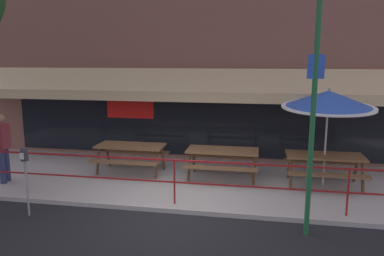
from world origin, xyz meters
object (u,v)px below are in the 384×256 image
(pedestrian_walking, at_px, (3,145))
(patio_umbrella_right, at_px, (328,100))
(picnic_table_centre, at_px, (222,156))
(picnic_table_left, at_px, (131,151))
(picnic_table_right, at_px, (325,161))
(parking_meter_near, at_px, (25,161))
(street_sign_pole, at_px, (313,118))

(pedestrian_walking, bearing_deg, patio_umbrella_right, 8.79)
(picnic_table_centre, bearing_deg, patio_umbrella_right, -1.26)
(patio_umbrella_right, bearing_deg, picnic_table_centre, 178.74)
(picnic_table_left, relative_size, picnic_table_right, 1.00)
(picnic_table_left, bearing_deg, picnic_table_right, -1.95)
(patio_umbrella_right, relative_size, pedestrian_walking, 1.39)
(picnic_table_right, bearing_deg, picnic_table_centre, 177.79)
(picnic_table_centre, height_order, pedestrian_walking, pedestrian_walking)
(pedestrian_walking, relative_size, parking_meter_near, 1.20)
(picnic_table_centre, relative_size, patio_umbrella_right, 0.76)
(picnic_table_centre, height_order, street_sign_pole, street_sign_pole)
(parking_meter_near, bearing_deg, pedestrian_walking, 137.20)
(street_sign_pole, bearing_deg, picnic_table_right, 75.06)
(parking_meter_near, bearing_deg, street_sign_pole, 1.58)
(picnic_table_left, bearing_deg, parking_meter_near, -112.40)
(picnic_table_left, bearing_deg, patio_umbrella_right, -1.48)
(picnic_table_right, distance_m, pedestrian_walking, 7.84)
(street_sign_pole, bearing_deg, picnic_table_centre, 124.34)
(picnic_table_right, distance_m, parking_meter_near, 6.68)
(picnic_table_centre, relative_size, picnic_table_right, 1.00)
(pedestrian_walking, bearing_deg, picnic_table_centre, 13.33)
(picnic_table_centre, xyz_separation_m, picnic_table_right, (2.47, -0.10, 0.00))
(picnic_table_left, relative_size, patio_umbrella_right, 0.76)
(picnic_table_right, relative_size, patio_umbrella_right, 0.76)
(pedestrian_walking, distance_m, parking_meter_near, 2.24)
(pedestrian_walking, height_order, street_sign_pole, street_sign_pole)
(picnic_table_right, height_order, street_sign_pole, street_sign_pole)
(picnic_table_centre, bearing_deg, picnic_table_right, -2.21)
(picnic_table_right, xyz_separation_m, parking_meter_near, (-6.11, -2.68, 0.44))
(picnic_table_right, distance_m, patio_umbrella_right, 1.47)
(picnic_table_left, xyz_separation_m, picnic_table_centre, (2.47, -0.07, 0.00))
(picnic_table_centre, bearing_deg, street_sign_pole, -55.66)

